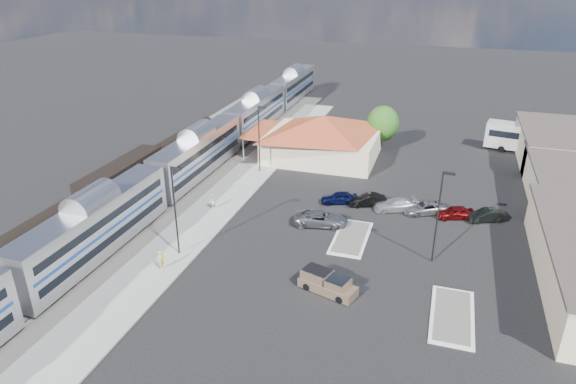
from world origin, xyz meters
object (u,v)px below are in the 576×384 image
(coach_bus, at_px, (533,138))
(suv, at_px, (321,218))
(pickup_truck, at_px, (328,284))
(station_depot, at_px, (322,137))

(coach_bus, bearing_deg, suv, 153.04)
(pickup_truck, bearing_deg, coach_bus, -7.83)
(station_depot, relative_size, suv, 3.26)
(pickup_truck, height_order, coach_bus, coach_bus)
(suv, height_order, coach_bus, coach_bus)
(station_depot, distance_m, coach_bus, 30.53)
(station_depot, relative_size, coach_bus, 1.40)
(suv, bearing_deg, pickup_truck, -173.47)
(suv, xyz_separation_m, coach_bus, (23.61, 30.83, 1.58))
(suv, bearing_deg, station_depot, 3.55)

